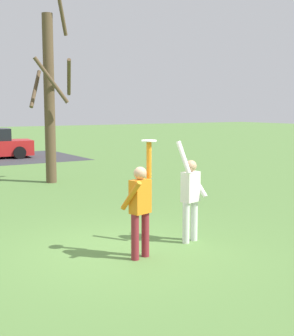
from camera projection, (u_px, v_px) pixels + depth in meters
ground_plane at (121, 251)px, 8.72m from camera, size 120.00×120.00×0.00m
person_catcher at (140, 204)px, 8.17m from camera, size 0.57×0.48×2.08m
person_defender at (190, 194)px, 9.19m from camera, size 0.61×0.53×2.04m
frisbee_disc at (149, 141)px, 8.19m from camera, size 0.27×0.27×0.02m
bare_tree_tall at (50, 94)px, 16.31m from camera, size 1.76×1.75×7.31m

